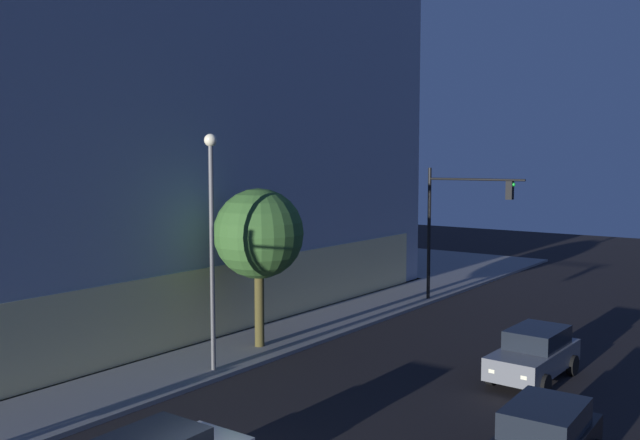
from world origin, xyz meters
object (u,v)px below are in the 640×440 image
Objects in this scene: sidewalk_tree at (259,234)px; street_lamp_sidewalk at (212,224)px; traffic_light_far_corner at (457,213)px; car_grey at (534,353)px; modern_building at (39,102)px.

street_lamp_sidewalk is at bearing -167.42° from sidewalk_tree.
traffic_light_far_corner is at bearing -11.56° from sidewalk_tree.
traffic_light_far_corner is at bearing 38.03° from car_grey.
modern_building reaches higher than car_grey.
traffic_light_far_corner is 15.67m from street_lamp_sidewalk.
car_grey is (6.07, -9.22, -4.38)m from street_lamp_sidewalk.
car_grey is at bearing -141.97° from traffic_light_far_corner.
sidewalk_tree is at bearing 168.44° from traffic_light_far_corner.
sidewalk_tree reaches higher than car_grey.
traffic_light_far_corner is 12.58m from sidewalk_tree.
traffic_light_far_corner is 12.63m from car_grey.
traffic_light_far_corner is at bearing -6.60° from street_lamp_sidewalk.
street_lamp_sidewalk reaches higher than traffic_light_far_corner.
sidewalk_tree is at bearing 105.96° from car_grey.
car_grey is (1.33, -27.37, -9.72)m from modern_building.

